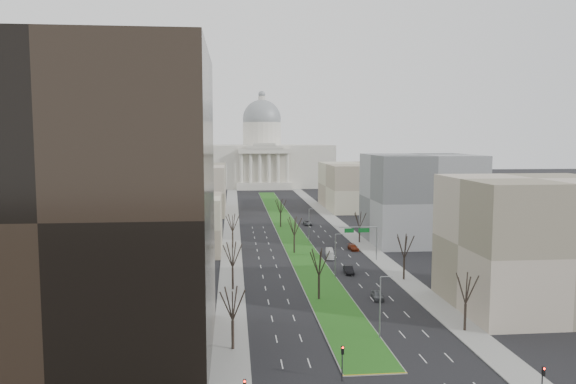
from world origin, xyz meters
TOP-DOWN VIEW (x-y plane):
  - ground at (0.00, 120.00)m, footprint 600.00×600.00m
  - median at (0.00, 118.99)m, footprint 8.00×222.03m
  - sidewalk_left at (-17.50, 95.00)m, footprint 5.00×330.00m
  - sidewalk_right at (17.50, 95.00)m, footprint 5.00×330.00m
  - capitol at (0.00, 269.59)m, footprint 80.00×46.00m
  - building_glass_tower at (-37.00, 18.00)m, footprint 34.00×30.00m
  - building_beige_left at (-33.00, 85.00)m, footprint 26.00×22.00m
  - building_tan_right at (33.00, 32.00)m, footprint 26.00×24.00m
  - building_grey_right at (34.00, 92.00)m, footprint 28.00×26.00m
  - building_far_left at (-35.00, 160.00)m, footprint 30.00×40.00m
  - building_far_right at (35.00, 165.00)m, footprint 30.00×40.00m
  - tree_left_near at (-17.20, 18.00)m, footprint 5.10×5.10m
  - tree_left_mid at (-17.20, 48.00)m, footprint 5.40×5.40m
  - tree_left_far at (-17.20, 88.00)m, footprint 5.28×5.28m
  - tree_right_near at (17.20, 22.00)m, footprint 5.16×5.16m
  - tree_right_mid at (17.20, 52.00)m, footprint 5.52×5.52m
  - tree_right_far at (17.20, 92.00)m, footprint 5.04×5.04m
  - tree_median_a at (-2.00, 40.00)m, footprint 5.40×5.40m
  - tree_median_b at (-2.00, 80.00)m, footprint 5.40×5.40m
  - tree_median_c at (-2.00, 120.00)m, footprint 5.40×5.40m
  - streetlamp_median_a at (3.76, 20.00)m, footprint 1.90×0.20m
  - streetlamp_median_b at (3.76, 55.00)m, footprint 1.90×0.20m
  - streetlamp_median_c at (3.76, 95.00)m, footprint 1.90×0.20m
  - traffic_signal_right at (16.00, -1.07)m, footprint 0.32×0.41m
  - traffic_signal_median at (-4.30, 6.93)m, footprint 0.32×0.41m
  - mast_arm_signs at (13.49, 70.03)m, footprint 9.12×0.24m
  - car_grey_near at (8.44, 39.40)m, footprint 2.02×4.50m
  - car_black at (7.21, 58.37)m, footprint 1.92×4.94m
  - car_red at (13.41, 82.38)m, footprint 2.39×5.05m
  - car_grey_far at (7.18, 123.99)m, footprint 2.41×5.21m
  - box_van at (5.88, 74.07)m, footprint 2.63×7.44m

SIDE VIEW (x-z plane):
  - ground at x=0.00m, z-range 0.00..0.00m
  - sidewalk_left at x=-17.50m, z-range 0.00..0.15m
  - sidewalk_right at x=17.50m, z-range 0.00..0.15m
  - median at x=0.00m, z-range 0.00..0.20m
  - car_red at x=13.41m, z-range 0.00..1.42m
  - car_grey_far at x=7.18m, z-range 0.00..1.45m
  - car_grey_near at x=8.44m, z-range 0.00..1.50m
  - car_black at x=7.21m, z-range 0.00..1.60m
  - box_van at x=5.88m, z-range 0.00..2.03m
  - traffic_signal_right at x=16.00m, z-range 0.64..4.94m
  - traffic_signal_median at x=-4.30m, z-range 0.64..4.94m
  - streetlamp_median_a at x=3.76m, z-range 0.23..9.39m
  - streetlamp_median_b at x=3.76m, z-range 0.23..9.39m
  - streetlamp_median_c at x=3.76m, z-range 0.23..9.39m
  - mast_arm_signs at x=13.49m, z-range 2.06..10.15m
  - tree_right_far at x=17.20m, z-range 1.99..11.07m
  - tree_left_near at x=-17.20m, z-range 2.02..11.20m
  - tree_right_near at x=17.20m, z-range 2.04..11.33m
  - tree_left_far at x=-17.20m, z-range 2.09..11.59m
  - tree_left_mid at x=-17.20m, z-range 2.14..11.86m
  - tree_median_a at x=-2.00m, z-range 2.14..11.86m
  - tree_median_b at x=-2.00m, z-range 2.14..11.86m
  - tree_median_c at x=-2.00m, z-range 2.14..11.86m
  - building_beige_left at x=-33.00m, z-range 0.00..14.00m
  - tree_right_mid at x=17.20m, z-range 2.19..12.12m
  - building_far_left at x=-35.00m, z-range 0.00..18.00m
  - building_far_right at x=35.00m, z-range 0.00..18.00m
  - building_tan_right at x=33.00m, z-range 0.00..22.00m
  - building_grey_right at x=34.00m, z-range 0.00..24.00m
  - capitol at x=0.00m, z-range -11.19..43.81m
  - building_glass_tower at x=-37.00m, z-range 0.00..40.00m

